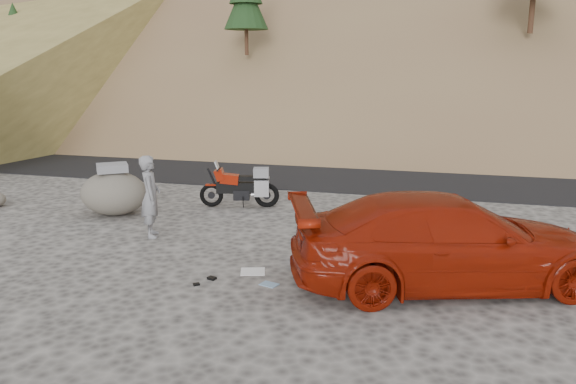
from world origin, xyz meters
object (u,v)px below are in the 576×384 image
at_px(motorcycle, 243,187).
at_px(boulder, 114,193).
at_px(man, 153,236).
at_px(red_car, 446,284).

height_order(motorcycle, boulder, boulder).
bearing_deg(motorcycle, man, -124.10).
relative_size(motorcycle, boulder, 0.98).
distance_m(man, red_car, 6.51).
bearing_deg(man, red_car, -126.47).
distance_m(red_car, boulder, 8.68).
bearing_deg(boulder, man, -38.04).
height_order(man, red_car, man).
xyz_separation_m(motorcycle, red_car, (5.31, -4.28, -0.55)).
relative_size(motorcycle, red_car, 0.39).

